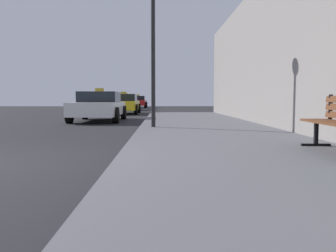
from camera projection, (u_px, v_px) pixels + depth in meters
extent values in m
cube|color=#5B5B60|center=(255.00, 161.00, 4.95)|extent=(4.00, 32.00, 0.15)
cube|color=brown|center=(325.00, 123.00, 5.14)|extent=(0.18, 1.80, 0.04)
cube|color=brown|center=(334.00, 123.00, 5.14)|extent=(0.18, 1.80, 0.04)
cube|color=black|center=(316.00, 133.00, 5.93)|extent=(0.06, 0.06, 0.45)
cube|color=black|center=(316.00, 145.00, 5.95)|extent=(0.50, 0.08, 0.04)
cube|color=black|center=(330.00, 107.00, 5.89)|extent=(0.05, 0.05, 0.44)
cylinder|color=black|center=(153.00, 62.00, 9.82)|extent=(0.12, 0.12, 3.72)
cube|color=white|center=(99.00, 109.00, 14.81)|extent=(1.83, 4.31, 0.55)
cube|color=black|center=(100.00, 97.00, 14.99)|extent=(1.61, 1.94, 0.45)
cube|color=yellow|center=(100.00, 90.00, 14.96)|extent=(0.36, 0.14, 0.16)
cylinder|color=black|center=(116.00, 115.00, 13.47)|extent=(0.22, 0.64, 0.64)
cylinder|color=black|center=(69.00, 115.00, 13.43)|extent=(0.22, 0.64, 0.64)
cylinder|color=black|center=(124.00, 112.00, 16.22)|extent=(0.22, 0.64, 0.64)
cylinder|color=black|center=(85.00, 112.00, 16.19)|extent=(0.22, 0.64, 0.64)
cube|color=yellow|center=(123.00, 105.00, 22.02)|extent=(1.82, 4.43, 0.55)
cube|color=black|center=(124.00, 98.00, 22.20)|extent=(1.60, 1.99, 0.45)
cube|color=yellow|center=(124.00, 93.00, 22.18)|extent=(0.36, 0.14, 0.16)
cylinder|color=black|center=(136.00, 110.00, 20.65)|extent=(0.22, 0.64, 0.64)
cylinder|color=black|center=(106.00, 110.00, 20.61)|extent=(0.22, 0.64, 0.64)
cylinder|color=black|center=(139.00, 108.00, 23.47)|extent=(0.22, 0.64, 0.64)
cylinder|color=black|center=(112.00, 108.00, 23.44)|extent=(0.22, 0.64, 0.64)
cube|color=#B7B7BF|center=(126.00, 104.00, 29.32)|extent=(1.82, 4.48, 0.55)
cube|color=black|center=(126.00, 98.00, 29.50)|extent=(1.61, 2.02, 0.45)
cube|color=yellow|center=(126.00, 94.00, 29.48)|extent=(0.36, 0.14, 0.16)
cylinder|color=black|center=(135.00, 107.00, 27.92)|extent=(0.22, 0.64, 0.64)
cylinder|color=black|center=(113.00, 107.00, 27.89)|extent=(0.22, 0.64, 0.64)
cylinder|color=black|center=(138.00, 106.00, 30.78)|extent=(0.22, 0.64, 0.64)
cylinder|color=black|center=(117.00, 106.00, 30.75)|extent=(0.22, 0.64, 0.64)
cube|color=red|center=(138.00, 103.00, 36.45)|extent=(1.73, 4.12, 0.55)
cube|color=black|center=(138.00, 98.00, 36.62)|extent=(1.52, 1.85, 0.45)
cube|color=yellow|center=(138.00, 95.00, 36.59)|extent=(0.36, 0.14, 0.16)
cylinder|color=black|center=(145.00, 105.00, 35.17)|extent=(0.22, 0.64, 0.64)
cylinder|color=black|center=(128.00, 105.00, 35.14)|extent=(0.22, 0.64, 0.64)
cylinder|color=black|center=(146.00, 105.00, 37.80)|extent=(0.22, 0.64, 0.64)
cylinder|color=black|center=(131.00, 105.00, 37.77)|extent=(0.22, 0.64, 0.64)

